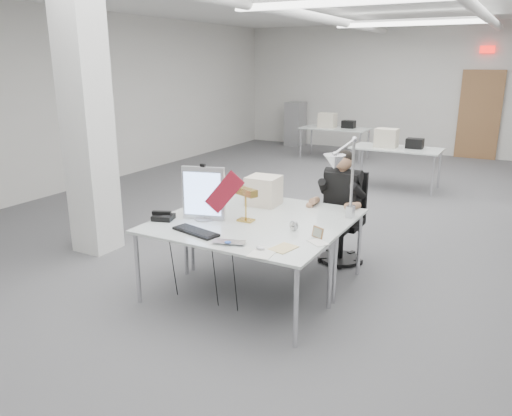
{
  "coord_description": "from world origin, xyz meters",
  "views": [
    {
      "loc": [
        2.31,
        -6.25,
        2.29
      ],
      "look_at": [
        -0.02,
        -2.0,
        0.86
      ],
      "focal_mm": 35.0,
      "sensor_mm": 36.0,
      "label": 1
    }
  ],
  "objects_px": {
    "seated_person": "(342,189)",
    "desk_phone": "(163,217)",
    "beige_monitor": "(264,191)",
    "architect_lamp": "(344,176)",
    "laptop": "(228,244)",
    "desk_main": "(232,233)",
    "office_chair": "(342,219)",
    "monitor": "(204,193)",
    "bankers_lamp": "(246,206)"
  },
  "relations": [
    {
      "from": "laptop",
      "to": "beige_monitor",
      "type": "xyz_separation_m",
      "value": [
        -0.33,
        1.28,
        0.15
      ]
    },
    {
      "from": "laptop",
      "to": "bankers_lamp",
      "type": "xyz_separation_m",
      "value": [
        -0.2,
        0.67,
        0.14
      ]
    },
    {
      "from": "desk_main",
      "to": "office_chair",
      "type": "distance_m",
      "value": 1.68
    },
    {
      "from": "seated_person",
      "to": "laptop",
      "type": "relative_size",
      "value": 2.77
    },
    {
      "from": "monitor",
      "to": "desk_main",
      "type": "bearing_deg",
      "value": -40.3
    },
    {
      "from": "desk_main",
      "to": "architect_lamp",
      "type": "relative_size",
      "value": 1.86
    },
    {
      "from": "desk_main",
      "to": "bankers_lamp",
      "type": "bearing_deg",
      "value": 98.77
    },
    {
      "from": "laptop",
      "to": "beige_monitor",
      "type": "height_order",
      "value": "beige_monitor"
    },
    {
      "from": "beige_monitor",
      "to": "architect_lamp",
      "type": "xyz_separation_m",
      "value": [
        1.0,
        -0.24,
        0.32
      ]
    },
    {
      "from": "desk_phone",
      "to": "architect_lamp",
      "type": "distance_m",
      "value": 1.84
    },
    {
      "from": "desk_main",
      "to": "office_chair",
      "type": "height_order",
      "value": "office_chair"
    },
    {
      "from": "beige_monitor",
      "to": "architect_lamp",
      "type": "relative_size",
      "value": 0.35
    },
    {
      "from": "office_chair",
      "to": "monitor",
      "type": "xyz_separation_m",
      "value": [
        -0.99,
        -1.37,
        0.5
      ]
    },
    {
      "from": "desk_phone",
      "to": "architect_lamp",
      "type": "xyz_separation_m",
      "value": [
        1.62,
        0.73,
        0.46
      ]
    },
    {
      "from": "architect_lamp",
      "to": "office_chair",
      "type": "bearing_deg",
      "value": 120.86
    },
    {
      "from": "desk_main",
      "to": "architect_lamp",
      "type": "bearing_deg",
      "value": 41.73
    },
    {
      "from": "bankers_lamp",
      "to": "desk_phone",
      "type": "bearing_deg",
      "value": -133.42
    },
    {
      "from": "desk_main",
      "to": "laptop",
      "type": "distance_m",
      "value": 0.35
    },
    {
      "from": "beige_monitor",
      "to": "laptop",
      "type": "bearing_deg",
      "value": -79.14
    },
    {
      "from": "office_chair",
      "to": "seated_person",
      "type": "height_order",
      "value": "seated_person"
    },
    {
      "from": "desk_main",
      "to": "seated_person",
      "type": "bearing_deg",
      "value": 70.53
    },
    {
      "from": "monitor",
      "to": "bankers_lamp",
      "type": "height_order",
      "value": "monitor"
    },
    {
      "from": "seated_person",
      "to": "architect_lamp",
      "type": "relative_size",
      "value": 0.83
    },
    {
      "from": "desk_main",
      "to": "seated_person",
      "type": "relative_size",
      "value": 2.26
    },
    {
      "from": "laptop",
      "to": "bankers_lamp",
      "type": "relative_size",
      "value": 0.95
    },
    {
      "from": "architect_lamp",
      "to": "desk_phone",
      "type": "bearing_deg",
      "value": -143.2
    },
    {
      "from": "seated_person",
      "to": "desk_phone",
      "type": "distance_m",
      "value": 2.04
    },
    {
      "from": "desk_main",
      "to": "bankers_lamp",
      "type": "height_order",
      "value": "bankers_lamp"
    },
    {
      "from": "office_chair",
      "to": "monitor",
      "type": "height_order",
      "value": "monitor"
    },
    {
      "from": "bankers_lamp",
      "to": "beige_monitor",
      "type": "bearing_deg",
      "value": 122.39
    },
    {
      "from": "seated_person",
      "to": "desk_phone",
      "type": "xyz_separation_m",
      "value": [
        -1.34,
        -1.53,
        -0.12
      ]
    },
    {
      "from": "desk_main",
      "to": "seated_person",
      "type": "xyz_separation_m",
      "value": [
        0.54,
        1.52,
        0.16
      ]
    },
    {
      "from": "laptop",
      "to": "beige_monitor",
      "type": "distance_m",
      "value": 1.33
    },
    {
      "from": "seated_person",
      "to": "bankers_lamp",
      "type": "distance_m",
      "value": 1.31
    },
    {
      "from": "laptop",
      "to": "architect_lamp",
      "type": "relative_size",
      "value": 0.3
    },
    {
      "from": "laptop",
      "to": "architect_lamp",
      "type": "xyz_separation_m",
      "value": [
        0.67,
        1.05,
        0.47
      ]
    },
    {
      "from": "desk_main",
      "to": "seated_person",
      "type": "height_order",
      "value": "seated_person"
    },
    {
      "from": "seated_person",
      "to": "bankers_lamp",
      "type": "height_order",
      "value": "seated_person"
    },
    {
      "from": "office_chair",
      "to": "laptop",
      "type": "bearing_deg",
      "value": -101.38
    },
    {
      "from": "desk_phone",
      "to": "seated_person",
      "type": "bearing_deg",
      "value": 31.22
    },
    {
      "from": "desk_main",
      "to": "desk_phone",
      "type": "height_order",
      "value": "desk_phone"
    },
    {
      "from": "desk_main",
      "to": "monitor",
      "type": "height_order",
      "value": "monitor"
    },
    {
      "from": "architect_lamp",
      "to": "desk_main",
      "type": "bearing_deg",
      "value": -125.82
    },
    {
      "from": "laptop",
      "to": "bankers_lamp",
      "type": "bearing_deg",
      "value": 89.28
    },
    {
      "from": "office_chair",
      "to": "desk_phone",
      "type": "height_order",
      "value": "office_chair"
    },
    {
      "from": "laptop",
      "to": "desk_phone",
      "type": "height_order",
      "value": "desk_phone"
    },
    {
      "from": "bankers_lamp",
      "to": "beige_monitor",
      "type": "relative_size",
      "value": 0.9
    },
    {
      "from": "monitor",
      "to": "beige_monitor",
      "type": "relative_size",
      "value": 1.6
    },
    {
      "from": "office_chair",
      "to": "beige_monitor",
      "type": "height_order",
      "value": "beige_monitor"
    },
    {
      "from": "architect_lamp",
      "to": "laptop",
      "type": "bearing_deg",
      "value": -110.13
    }
  ]
}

